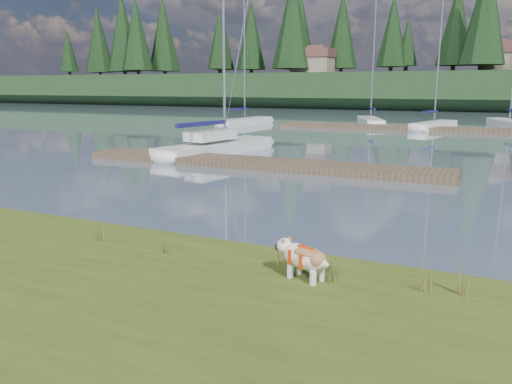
% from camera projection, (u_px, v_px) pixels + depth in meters
% --- Properties ---
extents(ground, '(200.00, 200.00, 0.00)m').
position_uv_depth(ground, '(419.00, 130.00, 37.92)').
color(ground, slate).
rests_on(ground, ground).
extents(bank, '(60.00, 9.00, 0.35)m').
position_uv_depth(bank, '(27.00, 354.00, 5.96)').
color(bank, '#405019').
rests_on(bank, ground).
extents(ridge, '(200.00, 20.00, 5.00)m').
position_uv_depth(ridge, '(458.00, 91.00, 75.52)').
color(ridge, black).
rests_on(ridge, ground).
extents(bulldog, '(0.98, 0.58, 0.58)m').
position_uv_depth(bulldog, '(305.00, 257.00, 7.76)').
color(bulldog, silver).
rests_on(bulldog, bank).
extents(sailboat_main, '(3.03, 8.73, 12.35)m').
position_uv_depth(sailboat_main, '(224.00, 144.00, 25.39)').
color(sailboat_main, silver).
rests_on(sailboat_main, ground).
extents(dock_near, '(16.00, 2.00, 0.30)m').
position_uv_depth(dock_near, '(255.00, 163.00, 20.91)').
color(dock_near, '#4C3D2C').
rests_on(dock_near, ground).
extents(dock_far, '(26.00, 2.20, 0.30)m').
position_uv_depth(dock_far, '(448.00, 129.00, 37.06)').
color(dock_far, '#4C3D2C').
rests_on(dock_far, ground).
extents(sailboat_bg_0, '(2.59, 7.64, 10.93)m').
position_uv_depth(sailboat_bg_0, '(249.00, 121.00, 43.68)').
color(sailboat_bg_0, silver).
rests_on(sailboat_bg_0, ground).
extents(sailboat_bg_1, '(4.01, 7.49, 11.19)m').
position_uv_depth(sailboat_bg_1, '(369.00, 120.00, 44.22)').
color(sailboat_bg_1, silver).
rests_on(sailboat_bg_1, ground).
extents(sailboat_bg_2, '(3.29, 7.30, 10.89)m').
position_uv_depth(sailboat_bg_2, '(437.00, 124.00, 39.47)').
color(sailboat_bg_2, silver).
rests_on(sailboat_bg_2, ground).
extents(sailboat_bg_3, '(3.73, 8.08, 11.70)m').
position_uv_depth(sailboat_bg_3, '(506.00, 123.00, 41.54)').
color(sailboat_bg_3, silver).
rests_on(sailboat_bg_3, ground).
extents(weed_0, '(0.17, 0.14, 0.58)m').
position_uv_depth(weed_0, '(167.00, 241.00, 8.92)').
color(weed_0, '#475B23').
rests_on(weed_0, bank).
extents(weed_1, '(0.17, 0.14, 0.50)m').
position_uv_depth(weed_1, '(282.00, 252.00, 8.42)').
color(weed_1, '#475B23').
rests_on(weed_1, bank).
extents(weed_2, '(0.17, 0.14, 0.69)m').
position_uv_depth(weed_2, '(425.00, 272.00, 7.32)').
color(weed_2, '#475B23').
rests_on(weed_2, bank).
extents(weed_3, '(0.17, 0.14, 0.52)m').
position_uv_depth(weed_3, '(100.00, 231.00, 9.64)').
color(weed_3, '#475B23').
rests_on(weed_3, bank).
extents(weed_4, '(0.17, 0.14, 0.53)m').
position_uv_depth(weed_4, '(329.00, 269.00, 7.63)').
color(weed_4, '#475B23').
rests_on(weed_4, bank).
extents(weed_5, '(0.17, 0.14, 0.68)m').
position_uv_depth(weed_5, '(465.00, 277.00, 7.14)').
color(weed_5, '#475B23').
rests_on(weed_5, bank).
extents(mud_lip, '(60.00, 0.50, 0.14)m').
position_uv_depth(mud_lip, '(212.00, 253.00, 9.88)').
color(mud_lip, '#33281C').
rests_on(mud_lip, ground).
extents(conifer_0, '(5.72, 5.72, 14.15)m').
position_uv_depth(conifer_0, '(136.00, 34.00, 90.79)').
color(conifer_0, '#382619').
rests_on(conifer_0, ridge).
extents(conifer_1, '(4.40, 4.40, 11.30)m').
position_uv_depth(conifer_1, '(219.00, 40.00, 88.43)').
color(conifer_1, '#382619').
rests_on(conifer_1, ridge).
extents(conifer_2, '(6.60, 6.60, 16.05)m').
position_uv_depth(conifer_2, '(293.00, 20.00, 79.11)').
color(conifer_2, '#382619').
rests_on(conifer_2, ridge).
extents(conifer_3, '(4.84, 4.84, 12.25)m').
position_uv_depth(conifer_3, '(393.00, 30.00, 76.84)').
color(conifer_3, '#382619').
rests_on(conifer_3, ridge).
extents(conifer_4, '(6.16, 6.16, 15.10)m').
position_uv_depth(conifer_4, '(485.00, 10.00, 65.87)').
color(conifer_4, '#382619').
rests_on(conifer_4, ridge).
extents(house_0, '(6.30, 5.30, 4.65)m').
position_uv_depth(house_0, '(314.00, 61.00, 80.94)').
color(house_0, gray).
rests_on(house_0, ridge).
extents(house_1, '(6.30, 5.30, 4.65)m').
position_uv_depth(house_1, '(505.00, 57.00, 70.27)').
color(house_1, gray).
rests_on(house_1, ridge).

